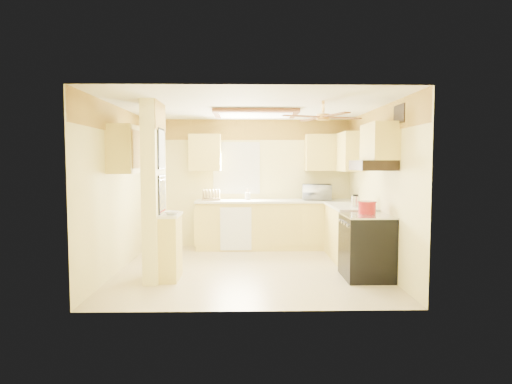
{
  "coord_description": "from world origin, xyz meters",
  "views": [
    {
      "loc": [
        -0.04,
        -6.57,
        1.66
      ],
      "look_at": [
        0.1,
        0.35,
        1.18
      ],
      "focal_mm": 30.0,
      "sensor_mm": 36.0,
      "label": 1
    }
  ],
  "objects_px": {
    "bowl": "(172,213)",
    "microwave": "(317,192)",
    "stove": "(366,246)",
    "dutch_oven": "(367,207)",
    "kettle": "(356,201)"
  },
  "relations": [
    {
      "from": "bowl",
      "to": "kettle",
      "type": "distance_m",
      "value": 2.94
    },
    {
      "from": "microwave",
      "to": "kettle",
      "type": "relative_size",
      "value": 2.66
    },
    {
      "from": "bowl",
      "to": "kettle",
      "type": "bearing_deg",
      "value": 18.07
    },
    {
      "from": "bowl",
      "to": "kettle",
      "type": "relative_size",
      "value": 0.95
    },
    {
      "from": "microwave",
      "to": "kettle",
      "type": "bearing_deg",
      "value": 112.75
    },
    {
      "from": "microwave",
      "to": "kettle",
      "type": "xyz_separation_m",
      "value": [
        0.41,
        -1.34,
        -0.06
      ]
    },
    {
      "from": "microwave",
      "to": "kettle",
      "type": "height_order",
      "value": "microwave"
    },
    {
      "from": "bowl",
      "to": "dutch_oven",
      "type": "height_order",
      "value": "dutch_oven"
    },
    {
      "from": "kettle",
      "to": "stove",
      "type": "bearing_deg",
      "value": -92.65
    },
    {
      "from": "stove",
      "to": "bowl",
      "type": "xyz_separation_m",
      "value": [
        -2.75,
        -0.12,
        0.5
      ]
    },
    {
      "from": "stove",
      "to": "kettle",
      "type": "height_order",
      "value": "kettle"
    },
    {
      "from": "stove",
      "to": "microwave",
      "type": "distance_m",
      "value": 2.25
    },
    {
      "from": "bowl",
      "to": "microwave",
      "type": "bearing_deg",
      "value": 43.35
    },
    {
      "from": "stove",
      "to": "dutch_oven",
      "type": "bearing_deg",
      "value": 73.94
    },
    {
      "from": "stove",
      "to": "dutch_oven",
      "type": "relative_size",
      "value": 3.39
    }
  ]
}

